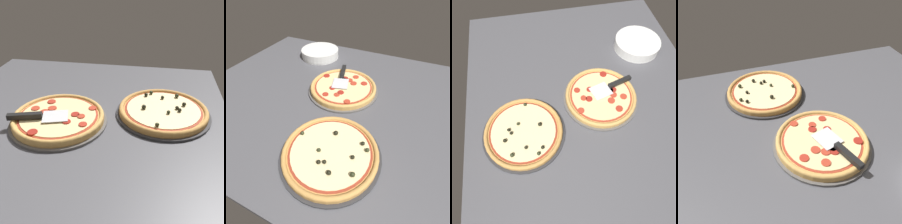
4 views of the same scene
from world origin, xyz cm
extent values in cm
cube|color=#4C4C51|center=(0.00, 0.00, -1.80)|extent=(143.34, 121.30, 3.60)
cylinder|color=#565451|center=(-5.71, -6.43, 0.50)|extent=(37.66, 37.66, 1.00)
cylinder|color=tan|center=(-5.71, -6.43, 1.92)|extent=(35.40, 35.40, 1.84)
torus|color=tan|center=(-5.71, -6.43, 2.84)|extent=(35.40, 35.40, 1.83)
cylinder|color=#A33823|center=(-5.71, -6.43, 2.92)|extent=(30.77, 30.77, 0.15)
cylinder|color=beige|center=(-5.71, -6.43, 3.04)|extent=(29.03, 29.03, 0.40)
cylinder|color=maroon|center=(-3.89, -11.90, 3.44)|extent=(2.79, 2.79, 0.40)
cylinder|color=maroon|center=(-7.10, -0.36, 3.44)|extent=(3.29, 3.29, 0.40)
cylinder|color=#AD2D1E|center=(-15.38, -12.74, 3.44)|extent=(3.46, 3.46, 0.40)
cylinder|color=#B73823|center=(-7.01, -12.48, 3.44)|extent=(3.40, 3.40, 0.40)
cylinder|color=#B73823|center=(-12.87, 5.46, 3.44)|extent=(3.20, 3.20, 0.40)
cylinder|color=maroon|center=(-1.51, -1.73, 3.44)|extent=(3.12, 3.12, 0.40)
cylinder|color=maroon|center=(6.87, -11.29, 3.44)|extent=(3.58, 3.58, 0.40)
cylinder|color=maroon|center=(-3.90, -13.26, 3.44)|extent=(3.45, 3.45, 0.40)
cylinder|color=#AD2D1E|center=(-0.76, 4.69, 3.44)|extent=(3.11, 3.11, 0.40)
cylinder|color=#B73823|center=(-10.11, -10.45, 3.44)|extent=(3.51, 3.51, 0.40)
cylinder|color=#B73823|center=(-8.98, -17.07, 3.44)|extent=(3.38, 3.38, 0.40)
cylinder|color=#B73823|center=(-6.08, 2.55, 3.44)|extent=(3.00, 3.00, 0.40)
cylinder|color=#2D2D30|center=(-18.03, 33.50, 0.50)|extent=(38.03, 38.03, 1.00)
cylinder|color=#C68E47|center=(-18.03, 33.50, 1.76)|extent=(35.75, 35.75, 1.52)
torus|color=#C68E47|center=(-18.03, 33.50, 2.52)|extent=(35.75, 35.75, 1.89)
cylinder|color=maroon|center=(-18.03, 33.50, 2.59)|extent=(31.07, 31.07, 0.15)
cylinder|color=beige|center=(-18.03, 33.50, 2.72)|extent=(29.31, 29.31, 0.40)
sphere|color=black|center=(-16.62, 25.71, 3.83)|extent=(1.83, 1.83, 1.83)
sphere|color=black|center=(-16.72, 39.80, 3.68)|extent=(1.54, 1.54, 1.54)
sphere|color=black|center=(-21.70, 41.83, 3.75)|extent=(1.67, 1.67, 1.67)
sphere|color=#282D19|center=(-14.38, 35.44, 3.64)|extent=(1.45, 1.45, 1.45)
sphere|color=black|center=(-26.60, 33.10, 3.66)|extent=(1.48, 1.48, 1.48)
sphere|color=#282D19|center=(-4.51, 31.25, 3.70)|extent=(1.57, 1.57, 1.57)
sphere|color=#282D19|center=(-28.94, 39.21, 3.80)|extent=(1.77, 1.77, 1.77)
sphere|color=black|center=(-18.50, 38.88, 3.63)|extent=(1.44, 1.44, 1.44)
sphere|color=black|center=(-27.94, 26.02, 3.69)|extent=(1.55, 1.55, 1.55)
sphere|color=#282D19|center=(-30.38, 28.11, 3.70)|extent=(1.57, 1.57, 1.57)
cube|color=silver|center=(-3.85, -6.84, 3.88)|extent=(10.67, 11.43, 0.24)
cube|color=black|center=(-0.73, -17.55, 4.76)|extent=(5.70, 12.93, 2.00)
cylinder|color=white|center=(25.92, -37.59, 0.35)|extent=(25.99, 25.99, 0.70)
cylinder|color=white|center=(25.92, -37.59, 1.05)|extent=(25.99, 25.99, 0.70)
cylinder|color=white|center=(25.92, -37.59, 1.75)|extent=(25.99, 25.99, 0.70)
cylinder|color=white|center=(25.92, -37.59, 2.45)|extent=(25.99, 25.99, 0.70)
cylinder|color=white|center=(25.92, -37.59, 3.15)|extent=(25.99, 25.99, 0.70)
cylinder|color=white|center=(25.92, -37.59, 3.85)|extent=(25.99, 25.99, 0.70)
cylinder|color=white|center=(25.92, -37.59, 4.55)|extent=(25.99, 25.99, 0.70)
cylinder|color=white|center=(25.92, -37.59, 5.25)|extent=(25.99, 25.99, 0.70)
camera|label=1|loc=(75.68, 28.30, 55.58)|focal=42.00mm
camera|label=2|loc=(-36.24, 66.05, 56.89)|focal=28.00mm
camera|label=3|loc=(-64.53, 23.88, 91.77)|focal=35.00mm
camera|label=4|loc=(-39.42, -68.89, 74.21)|focal=42.00mm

